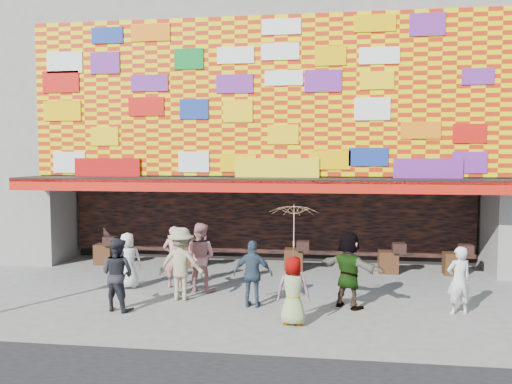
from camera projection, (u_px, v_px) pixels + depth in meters
ground at (241, 313)px, 11.87m from camera, size 90.00×90.00×0.00m
shop_building at (274, 117)px, 19.57m from camera, size 15.20×9.40×10.00m
ped_a at (128, 261)px, 14.00m from camera, size 0.91×0.78×1.58m
ped_b at (174, 257)px, 14.07m from camera, size 0.69×0.50×1.75m
ped_c at (117, 274)px, 12.02m from camera, size 1.00×0.87×1.76m
ped_d at (181, 264)px, 12.88m from camera, size 1.22×0.71×1.88m
ped_e at (253, 274)px, 12.27m from camera, size 0.98×0.44×1.65m
ped_f at (349, 270)px, 12.21m from camera, size 1.74×1.45×1.87m
ped_g at (293, 291)px, 10.98m from camera, size 0.78×0.54×1.52m
ped_h at (459, 280)px, 11.72m from camera, size 0.67×0.52×1.61m
ped_i at (200, 257)px, 13.74m from camera, size 1.05×0.89×1.89m
parasol at (294, 226)px, 10.87m from camera, size 1.31×1.32×1.93m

